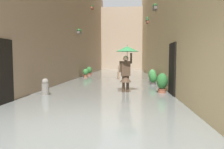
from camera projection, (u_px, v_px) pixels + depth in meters
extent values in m
plane|color=gray|center=(116.00, 79.00, 16.59)|extent=(60.46, 60.46, 0.00)
cube|color=slate|center=(116.00, 78.00, 16.58)|extent=(6.48, 30.18, 0.15)
cube|color=black|center=(172.00, 71.00, 8.14)|extent=(0.08, 1.10, 2.20)
cube|color=#66605B|center=(147.00, 20.00, 19.43)|extent=(0.20, 0.70, 0.18)
ellipsoid|color=#428947|center=(147.00, 18.00, 19.42)|extent=(0.28, 0.76, 0.24)
cube|color=brown|center=(148.00, 22.00, 18.77)|extent=(0.20, 0.70, 0.18)
ellipsoid|color=#23602D|center=(148.00, 20.00, 18.76)|extent=(0.28, 0.76, 0.24)
cube|color=#66605B|center=(155.00, 9.00, 13.31)|extent=(0.20, 0.70, 0.18)
ellipsoid|color=#387F3D|center=(155.00, 6.00, 13.30)|extent=(0.28, 0.76, 0.24)
cube|color=gray|center=(69.00, 16.00, 16.54)|extent=(1.80, 28.18, 10.04)
cube|color=black|center=(2.00, 74.00, 6.36)|extent=(0.08, 1.10, 2.20)
cube|color=#66605B|center=(79.00, 33.00, 15.76)|extent=(0.20, 0.70, 0.18)
ellipsoid|color=#2D7033|center=(79.00, 31.00, 15.75)|extent=(0.28, 0.76, 0.24)
cube|color=#9E563D|center=(92.00, 8.00, 21.05)|extent=(0.20, 0.70, 0.18)
ellipsoid|color=#23602D|center=(92.00, 6.00, 21.04)|extent=(0.28, 0.76, 0.24)
cube|color=tan|center=(122.00, 40.00, 29.17)|extent=(9.28, 1.80, 8.72)
cube|color=#4C4233|center=(123.00, 94.00, 8.81)|extent=(0.14, 0.25, 0.10)
cylinder|color=#4C3828|center=(124.00, 85.00, 8.78)|extent=(0.14, 0.14, 0.75)
cube|color=#4C4233|center=(128.00, 94.00, 8.82)|extent=(0.14, 0.25, 0.10)
cylinder|color=#4C3828|center=(128.00, 85.00, 8.79)|extent=(0.14, 0.14, 0.75)
cube|color=#4C3828|center=(126.00, 69.00, 8.73)|extent=(0.41, 0.27, 0.63)
cone|color=#4C3828|center=(126.00, 79.00, 8.77)|extent=(0.57, 0.57, 0.28)
sphere|color=#DBB293|center=(126.00, 59.00, 8.70)|extent=(0.23, 0.23, 0.23)
cylinder|color=#4C3828|center=(131.00, 58.00, 8.71)|extent=(0.10, 0.10, 0.44)
cylinder|color=#4C3828|center=(120.00, 67.00, 8.72)|extent=(0.10, 0.10, 0.48)
cylinder|color=black|center=(127.00, 55.00, 8.69)|extent=(0.02, 0.02, 0.51)
cone|color=#338C4C|center=(127.00, 49.00, 8.68)|extent=(0.97, 0.97, 0.22)
cylinder|color=black|center=(127.00, 46.00, 8.67)|extent=(0.01, 0.01, 0.08)
cube|color=#8C6B4C|center=(118.00, 76.00, 8.72)|extent=(0.10, 0.29, 0.32)
torus|color=#8C6B4C|center=(118.00, 69.00, 8.70)|extent=(0.06, 0.30, 0.30)
cylinder|color=#66605B|center=(153.00, 85.00, 11.38)|extent=(0.30, 0.30, 0.26)
torus|color=#56524E|center=(153.00, 83.00, 11.37)|extent=(0.33, 0.33, 0.04)
ellipsoid|color=#2D7033|center=(153.00, 78.00, 11.35)|extent=(0.42, 0.42, 0.54)
cylinder|color=#66605B|center=(152.00, 83.00, 12.33)|extent=(0.39, 0.39, 0.30)
torus|color=#56524E|center=(152.00, 80.00, 12.32)|extent=(0.43, 0.43, 0.04)
ellipsoid|color=#428947|center=(152.00, 75.00, 12.29)|extent=(0.46, 0.46, 0.66)
cylinder|color=brown|center=(89.00, 75.00, 18.43)|extent=(0.43, 0.43, 0.31)
torus|color=brown|center=(89.00, 73.00, 18.42)|extent=(0.47, 0.47, 0.04)
ellipsoid|color=#2D7033|center=(89.00, 70.00, 18.40)|extent=(0.48, 0.48, 0.57)
cylinder|color=#9E563D|center=(86.00, 77.00, 16.33)|extent=(0.28, 0.28, 0.31)
torus|color=brown|center=(86.00, 75.00, 16.32)|extent=(0.32, 0.32, 0.04)
ellipsoid|color=#387F3D|center=(86.00, 72.00, 16.30)|extent=(0.42, 0.42, 0.50)
cylinder|color=#9E563D|center=(162.00, 93.00, 8.67)|extent=(0.34, 0.34, 0.30)
torus|color=brown|center=(162.00, 89.00, 8.65)|extent=(0.37, 0.37, 0.04)
ellipsoid|color=#2D7033|center=(162.00, 81.00, 8.63)|extent=(0.46, 0.46, 0.67)
cylinder|color=gray|center=(45.00, 91.00, 8.09)|extent=(0.29, 0.29, 0.61)
sphere|color=gray|center=(45.00, 82.00, 8.06)|extent=(0.26, 0.26, 0.26)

